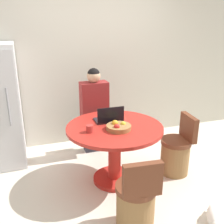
# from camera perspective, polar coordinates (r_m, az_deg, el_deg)

# --- Properties ---
(ground_plane) EXTENTS (12.00, 12.00, 0.00)m
(ground_plane) POSITION_cam_1_polar(r_m,az_deg,el_deg) (3.47, 2.99, -15.59)
(ground_plane) COLOR beige
(wall_back) EXTENTS (7.00, 0.06, 2.60)m
(wall_back) POSITION_cam_1_polar(r_m,az_deg,el_deg) (4.37, -4.28, 10.22)
(wall_back) COLOR beige
(wall_back) RESTS_ON ground_plane
(dining_table) EXTENTS (1.19, 1.19, 0.77)m
(dining_table) POSITION_cam_1_polar(r_m,az_deg,el_deg) (3.29, 0.56, -6.53)
(dining_table) COLOR #B2261E
(dining_table) RESTS_ON ground_plane
(chair_right_side) EXTENTS (0.42, 0.40, 0.82)m
(chair_right_side) POSITION_cam_1_polar(r_m,az_deg,el_deg) (3.69, 13.82, -8.66)
(chair_right_side) COLOR olive
(chair_right_side) RESTS_ON ground_plane
(chair_near_camera) EXTENTS (0.40, 0.41, 0.82)m
(chair_near_camera) POSITION_cam_1_polar(r_m,az_deg,el_deg) (2.73, 5.26, -19.23)
(chair_near_camera) COLOR olive
(chair_near_camera) RESTS_ON ground_plane
(person_seated) EXTENTS (0.40, 0.37, 1.35)m
(person_seated) POSITION_cam_1_polar(r_m,az_deg,el_deg) (3.93, -4.02, 0.79)
(person_seated) COLOR #2D2D38
(person_seated) RESTS_ON ground_plane
(laptop) EXTENTS (0.35, 0.23, 0.21)m
(laptop) POSITION_cam_1_polar(r_m,az_deg,el_deg) (3.34, -0.67, -1.37)
(laptop) COLOR #232328
(laptop) RESTS_ON dining_table
(fruit_bowl) EXTENTS (0.30, 0.30, 0.10)m
(fruit_bowl) POSITION_cam_1_polar(r_m,az_deg,el_deg) (3.10, 1.42, -3.25)
(fruit_bowl) COLOR olive
(fruit_bowl) RESTS_ON dining_table
(coffee_cup) EXTENTS (0.09, 0.09, 0.09)m
(coffee_cup) POSITION_cam_1_polar(r_m,az_deg,el_deg) (3.03, -4.88, -3.63)
(coffee_cup) COLOR #B2332D
(coffee_cup) RESTS_ON dining_table
(cat) EXTENTS (0.28, 0.39, 0.16)m
(cat) POSITION_cam_1_polar(r_m,az_deg,el_deg) (3.05, 21.32, -20.76)
(cat) COLOR white
(cat) RESTS_ON ground_plane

